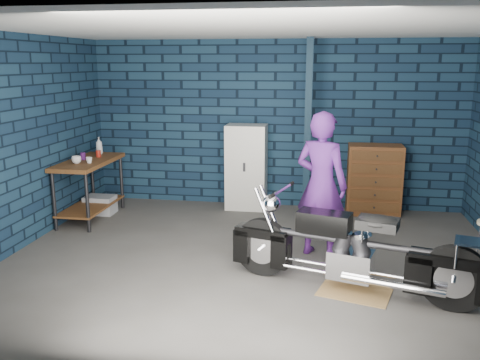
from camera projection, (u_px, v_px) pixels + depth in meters
The scene contains 15 objects.
ground at pixel (254, 260), 6.15m from camera, with size 6.00×6.00×0.00m, color #494744.
room_walls at pixel (261, 99), 6.25m from camera, with size 6.02×5.01×2.71m.
support_post at pixel (308, 130), 7.63m from camera, with size 0.10×0.10×2.70m, color #102434.
workbench at pixel (90, 190), 7.69m from camera, with size 0.60×1.40×0.91m, color brown.
drip_mat at pixel (355, 291), 5.30m from camera, with size 0.71×0.54×0.01m, color brown.
motorcycle at pixel (357, 245), 5.19m from camera, with size 2.34×0.63×1.03m, color black, non-canonical shape.
person at pixel (321, 185), 6.12m from camera, with size 0.65×0.43×1.79m, color #4F1E72.
storage_bin at pixel (100, 205), 8.02m from camera, with size 0.45×0.32×0.28m, color gray.
locker at pixel (246, 167), 8.20m from camera, with size 0.64×0.46×1.37m, color silver.
tool_chest at pixel (374, 180), 7.92m from camera, with size 0.82×0.46×1.09m, color brown.
cup_a at pixel (76, 160), 7.33m from camera, with size 0.14×0.14×0.11m, color beige.
cup_b at pixel (89, 160), 7.36m from camera, with size 0.09×0.09×0.09m, color beige.
mug_purple at pixel (83, 156), 7.61m from camera, with size 0.08×0.08×0.11m, color #4D1861.
mug_red at pixel (98, 154), 7.83m from camera, with size 0.08×0.08×0.11m, color maroon.
bottle at pixel (99, 146), 8.06m from camera, with size 0.11×0.11×0.27m, color gray.
Camera 1 is at (0.76, -5.72, 2.34)m, focal length 38.00 mm.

